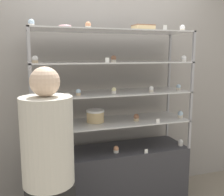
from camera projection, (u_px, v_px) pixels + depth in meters
The scene contains 32 objects.
back_wall at pixel (101, 84), 2.97m from camera, with size 8.00×0.05×2.60m.
display_base at pixel (112, 179), 2.77m from camera, with size 1.58×0.47×0.66m.
display_riser_lower at pixel (112, 123), 2.67m from camera, with size 1.58×0.47×0.30m.
display_riser_middle at pixel (112, 94), 2.62m from camera, with size 1.58×0.47×0.30m.
display_riser_upper at pixel (112, 64), 2.57m from camera, with size 1.58×0.47×0.30m.
display_riser_top at pixel (112, 32), 2.52m from camera, with size 1.58×0.47×0.30m.
layer_cake_centerpiece at pixel (95, 116), 2.63m from camera, with size 0.18×0.18×0.13m.
sheet_cake_frosted at pixel (143, 28), 2.58m from camera, with size 0.20×0.16×0.06m.
cupcake_0 at pixel (41, 159), 2.39m from camera, with size 0.05×0.05×0.07m.
cupcake_1 at pixel (116, 149), 2.63m from camera, with size 0.05×0.05×0.07m.
cupcake_2 at pixel (181, 143), 2.83m from camera, with size 0.05×0.05×0.07m.
price_tag_0 at pixel (146, 151), 2.60m from camera, with size 0.04×0.00×0.04m.
cupcake_3 at pixel (38, 126), 2.37m from camera, with size 0.06×0.06×0.07m.
cupcake_4 at pixel (136, 117), 2.68m from camera, with size 0.06×0.06×0.07m.
cupcake_5 at pixel (180, 114), 2.81m from camera, with size 0.06×0.06×0.07m.
price_tag_1 at pixel (158, 121), 2.59m from camera, with size 0.04×0.00×0.04m.
cupcake_6 at pixel (37, 94), 2.32m from camera, with size 0.05×0.05×0.06m.
cupcake_7 at pixel (78, 92), 2.41m from camera, with size 0.05×0.05×0.06m.
cupcake_8 at pixel (114, 90), 2.53m from camera, with size 0.05×0.05×0.06m.
cupcake_9 at pixel (151, 89), 2.62m from camera, with size 0.05×0.05×0.06m.
cupcake_10 at pixel (178, 87), 2.78m from camera, with size 0.05×0.05×0.06m.
price_tag_2 at pixel (67, 95), 2.26m from camera, with size 0.04×0.00×0.04m.
cupcake_11 at pixel (35, 59), 2.23m from camera, with size 0.05×0.05×0.06m.
cupcake_12 at pixel (113, 59), 2.52m from camera, with size 0.05×0.05×0.06m.
cupcake_13 at pixel (184, 59), 2.68m from camera, with size 0.05×0.05×0.06m.
price_tag_3 at pixel (107, 60), 2.33m from camera, with size 0.04×0.00×0.04m.
cupcake_14 at pixel (31, 23), 2.21m from camera, with size 0.05×0.05×0.07m.
cupcake_15 at pixel (88, 25), 2.39m from camera, with size 0.05×0.05×0.07m.
cupcake_16 at pixel (182, 28), 2.65m from camera, with size 0.05×0.05×0.07m.
price_tag_4 at pixel (165, 27), 2.46m from camera, with size 0.04×0.00×0.04m.
donut_glazed at pixel (65, 27), 2.38m from camera, with size 0.12×0.12×0.03m.
customer_figure at pixel (49, 169), 1.86m from camera, with size 0.36×0.36×1.55m.
Camera 1 is at (-0.83, -2.46, 1.63)m, focal length 42.00 mm.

